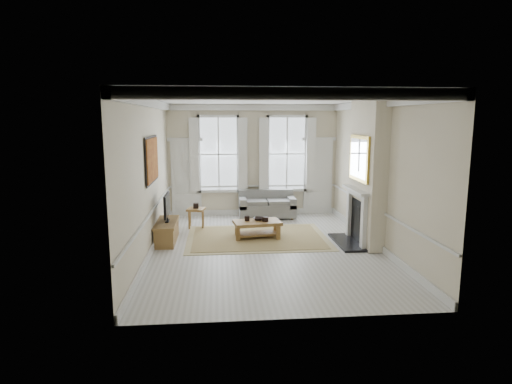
{
  "coord_description": "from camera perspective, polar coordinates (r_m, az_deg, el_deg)",
  "views": [
    {
      "loc": [
        -1.07,
        -9.52,
        2.95
      ],
      "look_at": [
        -0.18,
        0.42,
        1.25
      ],
      "focal_mm": 30.0,
      "sensor_mm": 36.0,
      "label": 1
    }
  ],
  "objects": [
    {
      "name": "ceiling",
      "position": [
        9.59,
        1.35,
        12.36
      ],
      "size": [
        7.2,
        7.2,
        0.0
      ],
      "primitive_type": "plane",
      "rotation": [
        3.14,
        0.0,
        0.0
      ],
      "color": "white",
      "rests_on": "back_wall"
    },
    {
      "name": "window_left",
      "position": [
        13.11,
        -5.01,
        5.04
      ],
      "size": [
        1.26,
        0.2,
        2.2
      ],
      "primitive_type": null,
      "color": "#B2BCC6",
      "rests_on": "back_wall"
    },
    {
      "name": "left_wall",
      "position": [
        9.72,
        -14.12,
        1.99
      ],
      "size": [
        0.0,
        7.2,
        7.2
      ],
      "primitive_type": "plane",
      "rotation": [
        1.57,
        0.0,
        1.57
      ],
      "color": "beige",
      "rests_on": "floor"
    },
    {
      "name": "door_right",
      "position": [
        13.56,
        8.26,
        1.95
      ],
      "size": [
        0.9,
        0.08,
        2.3
      ],
      "primitive_type": "cube",
      "color": "silver",
      "rests_on": "floor"
    },
    {
      "name": "floor",
      "position": [
        10.02,
        1.27,
        -7.45
      ],
      "size": [
        7.2,
        7.2,
        0.0
      ],
      "primitive_type": "plane",
      "color": "#B7B5AD",
      "rests_on": "ground"
    },
    {
      "name": "right_wall",
      "position": [
        10.28,
        15.89,
        2.31
      ],
      "size": [
        0.0,
        7.2,
        7.2
      ],
      "primitive_type": "plane",
      "rotation": [
        1.57,
        0.0,
        -1.57
      ],
      "color": "beige",
      "rests_on": "floor"
    },
    {
      "name": "painting",
      "position": [
        9.97,
        -13.71,
        4.22
      ],
      "size": [
        0.05,
        1.66,
        1.06
      ],
      "primitive_type": "cube",
      "color": "#B36B1E",
      "rests_on": "left_wall"
    },
    {
      "name": "bowl",
      "position": [
        10.82,
        0.37,
        -3.6
      ],
      "size": [
        0.35,
        0.35,
        0.07
      ],
      "primitive_type": "imported",
      "rotation": [
        0.0,
        0.0,
        -0.35
      ],
      "color": "black",
      "rests_on": "coffee_table"
    },
    {
      "name": "sofa",
      "position": [
        12.97,
        1.44,
        -1.91
      ],
      "size": [
        1.68,
        0.82,
        0.82
      ],
      "color": "slate",
      "rests_on": "floor"
    },
    {
      "name": "mirror",
      "position": [
        10.29,
        13.55,
        4.39
      ],
      "size": [
        0.06,
        1.26,
        1.06
      ],
      "primitive_type": "cube",
      "color": "gold",
      "rests_on": "chimney_breast"
    },
    {
      "name": "tv",
      "position": [
        10.55,
        -11.79,
        -1.78
      ],
      "size": [
        0.08,
        0.9,
        0.68
      ],
      "color": "black",
      "rests_on": "tv_stand"
    },
    {
      "name": "back_wall",
      "position": [
        13.22,
        -0.43,
        4.25
      ],
      "size": [
        5.2,
        0.0,
        5.2
      ],
      "primitive_type": "plane",
      "rotation": [
        1.57,
        0.0,
        0.0
      ],
      "color": "beige",
      "rests_on": "floor"
    },
    {
      "name": "ceramic_pot_a",
      "position": [
        10.74,
        -1.2,
        -3.53
      ],
      "size": [
        0.13,
        0.13,
        0.13
      ],
      "primitive_type": "cylinder",
      "color": "black",
      "rests_on": "coffee_table"
    },
    {
      "name": "tv_stand",
      "position": [
        10.69,
        -11.79,
        -5.17
      ],
      "size": [
        0.45,
        1.4,
        0.5
      ],
      "primitive_type": "cube",
      "color": "brown",
      "rests_on": "floor"
    },
    {
      "name": "hearth",
      "position": [
        10.6,
        12.03,
        -6.56
      ],
      "size": [
        0.55,
        1.5,
        0.05
      ],
      "primitive_type": "cube",
      "color": "black",
      "rests_on": "floor"
    },
    {
      "name": "window_right",
      "position": [
        13.28,
        4.13,
        5.11
      ],
      "size": [
        1.26,
        0.2,
        2.2
      ],
      "primitive_type": null,
      "color": "#B2BCC6",
      "rests_on": "back_wall"
    },
    {
      "name": "door_left",
      "position": [
        13.24,
        -9.29,
        1.73
      ],
      "size": [
        0.9,
        0.08,
        2.3
      ],
      "primitive_type": "cube",
      "color": "silver",
      "rests_on": "floor"
    },
    {
      "name": "chimney_breast",
      "position": [
        10.4,
        14.6,
        2.46
      ],
      "size": [
        0.35,
        1.7,
        3.38
      ],
      "primitive_type": "cube",
      "color": "beige",
      "rests_on": "floor"
    },
    {
      "name": "fireplace",
      "position": [
        10.49,
        13.21,
        -2.79
      ],
      "size": [
        0.21,
        1.45,
        1.33
      ],
      "color": "silver",
      "rests_on": "floor"
    },
    {
      "name": "coffee_table",
      "position": [
        10.74,
        0.15,
        -4.31
      ],
      "size": [
        1.24,
        0.83,
        0.43
      ],
      "rotation": [
        0.0,
        0.0,
        0.14
      ],
      "color": "brown",
      "rests_on": "rug"
    },
    {
      "name": "side_table",
      "position": [
        11.86,
        -7.99,
        -2.67
      ],
      "size": [
        0.53,
        0.53,
        0.54
      ],
      "rotation": [
        0.0,
        0.0,
        -0.23
      ],
      "color": "brown",
      "rests_on": "floor"
    },
    {
      "name": "rug",
      "position": [
        10.83,
        0.15,
        -6.07
      ],
      "size": [
        3.5,
        2.6,
        0.02
      ],
      "primitive_type": "cube",
      "color": "#987F4E",
      "rests_on": "floor"
    },
    {
      "name": "ceramic_pot_b",
      "position": [
        10.68,
        1.25,
        -3.64
      ],
      "size": [
        0.16,
        0.16,
        0.11
      ],
      "primitive_type": "cylinder",
      "color": "black",
      "rests_on": "coffee_table"
    }
  ]
}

